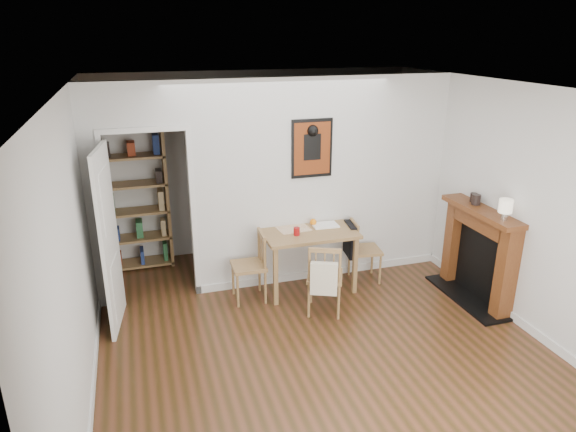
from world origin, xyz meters
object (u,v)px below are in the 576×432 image
object	(u,v)px
chair_left	(249,267)
ceramic_jar_a	(476,200)
dining_table	(308,238)
bookshelf	(136,198)
chair_right	(364,250)
fireplace	(480,251)
red_glass	(297,231)
ceramic_jar_b	(474,197)
chair_front	(325,277)
orange_fruit	(313,222)
notebook	(325,225)
mantel_lamp	(506,207)

from	to	relation	value
chair_left	ceramic_jar_a	distance (m)	2.82
dining_table	bookshelf	world-z (taller)	bookshelf
chair_right	bookshelf	size ratio (longest dim) A/B	0.41
fireplace	red_glass	distance (m)	2.20
fireplace	ceramic_jar_b	size ratio (longest dim) A/B	11.76
chair_right	chair_front	world-z (taller)	chair_front
chair_front	orange_fruit	distance (m)	0.88
fireplace	orange_fruit	size ratio (longest dim) A/B	15.05
chair_right	notebook	distance (m)	0.63
bookshelf	ceramic_jar_a	distance (m)	4.33
dining_table	chair_left	xyz separation A→B (m)	(-0.78, -0.07, -0.25)
chair_left	ceramic_jar_a	xyz separation A→B (m)	(2.63, -0.62, 0.79)
dining_table	ceramic_jar_a	bearing A→B (deg)	-20.73
bookshelf	fireplace	distance (m)	4.44
ceramic_jar_b	notebook	bearing A→B (deg)	156.91
fireplace	ceramic_jar_b	distance (m)	0.65
chair_right	notebook	bearing A→B (deg)	168.19
chair_right	dining_table	bearing A→B (deg)	179.38
notebook	chair_right	bearing A→B (deg)	-11.81
chair_right	mantel_lamp	world-z (taller)	mantel_lamp
red_glass	ceramic_jar_a	xyz separation A→B (m)	(2.03, -0.60, 0.39)
chair_front	notebook	size ratio (longest dim) A/B	2.74
chair_left	red_glass	world-z (taller)	red_glass
chair_left	chair_front	xyz separation A→B (m)	(0.77, -0.55, 0.01)
chair_front	orange_fruit	world-z (taller)	chair_front
dining_table	fireplace	bearing A→B (deg)	-24.42
dining_table	red_glass	xyz separation A→B (m)	(-0.18, -0.10, 0.14)
dining_table	chair_front	distance (m)	0.67
ceramic_jar_a	ceramic_jar_b	distance (m)	0.11
ceramic_jar_b	chair_left	bearing A→B (deg)	168.92
ceramic_jar_a	red_glass	bearing A→B (deg)	163.54
chair_right	red_glass	bearing A→B (deg)	-174.54
orange_fruit	ceramic_jar_a	distance (m)	1.97
chair_front	red_glass	world-z (taller)	red_glass
chair_left	fireplace	distance (m)	2.77
chair_left	ceramic_jar_b	distance (m)	2.83
chair_right	fireplace	xyz separation A→B (m)	(1.11, -0.84, 0.19)
orange_fruit	mantel_lamp	bearing A→B (deg)	-39.50
bookshelf	ceramic_jar_a	bearing A→B (deg)	-27.52
chair_left	chair_front	bearing A→B (deg)	-35.56
ceramic_jar_a	chair_right	bearing A→B (deg)	147.50
notebook	mantel_lamp	xyz separation A→B (m)	(1.56, -1.33, 0.52)
chair_left	chair_right	xyz separation A→B (m)	(1.54, 0.07, -0.00)
chair_left	chair_right	world-z (taller)	chair_left
mantel_lamp	fireplace	bearing A→B (deg)	81.44
ceramic_jar_b	red_glass	bearing A→B (deg)	166.46
bookshelf	chair_right	bearing A→B (deg)	-25.42
orange_fruit	bookshelf	bearing A→B (deg)	151.62
dining_table	ceramic_jar_b	bearing A→B (deg)	-17.57
chair_right	ceramic_jar_a	size ratio (longest dim) A/B	6.75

